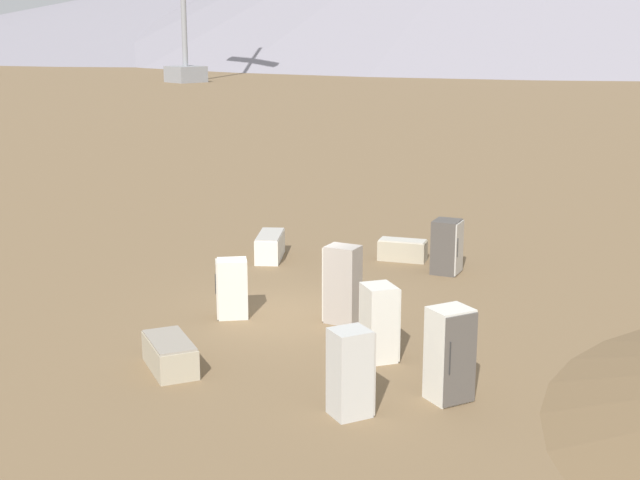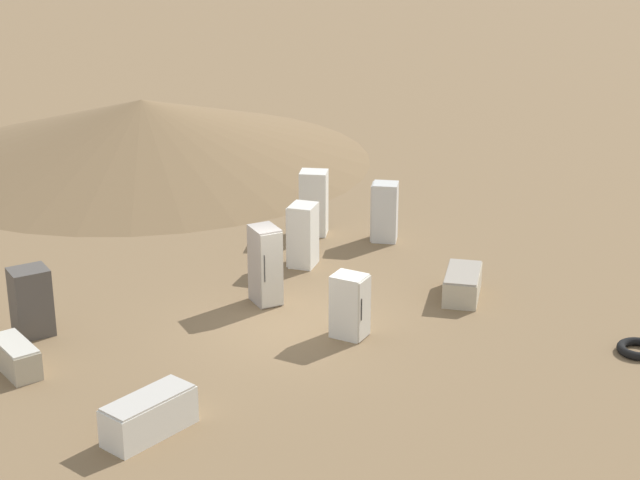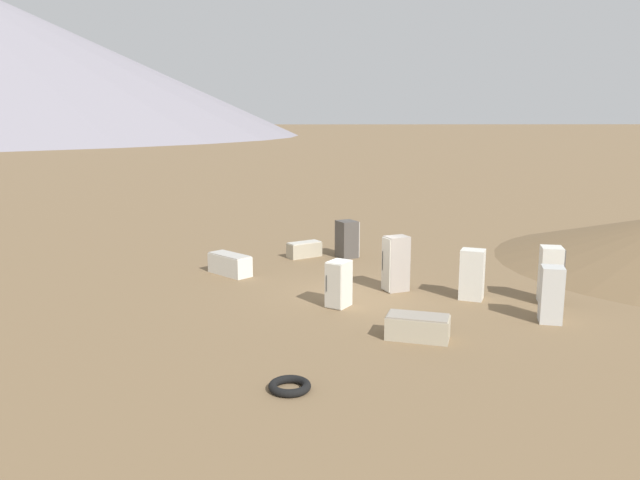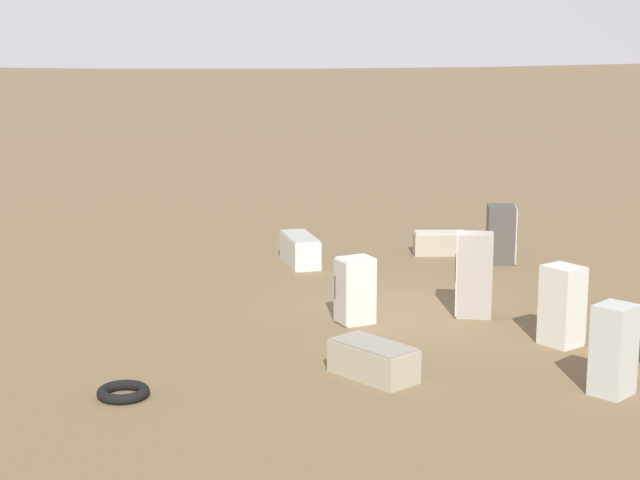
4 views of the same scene
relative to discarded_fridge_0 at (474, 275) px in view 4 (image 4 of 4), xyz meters
The scene contains 10 objects.
ground_plane 1.69m from the discarded_fridge_0, 161.73° to the right, with size 1000.00×1000.00×0.00m, color brown.
discarded_fridge_0 is the anchor object (origin of this frame).
discarded_fridge_1 5.14m from the discarded_fridge_0, 41.32° to the right, with size 0.75×0.82×1.60m.
discarded_fridge_2 2.65m from the discarded_fridge_0, 139.90° to the right, with size 0.87×0.92×1.42m.
discarded_fridge_3 2.50m from the discarded_fridge_0, 25.02° to the right, with size 0.91×0.88×1.61m.
discarded_fridge_4 4.66m from the discarded_fridge_0, 91.83° to the right, with size 1.79×1.26×0.64m.
discarded_fridge_5 5.27m from the discarded_fridge_0, 103.14° to the left, with size 1.00×1.02×1.52m.
discarded_fridge_7 6.03m from the discarded_fridge_0, 119.64° to the left, with size 1.50×1.21×0.63m.
discarded_fridge_8 6.25m from the discarded_fridge_0, 157.21° to the left, with size 1.73×1.76×0.76m.
scrap_tire 8.41m from the discarded_fridge_0, 114.40° to the right, with size 0.91×0.91×0.18m.
Camera 4 is at (9.28, -20.76, 6.51)m, focal length 60.00 mm.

